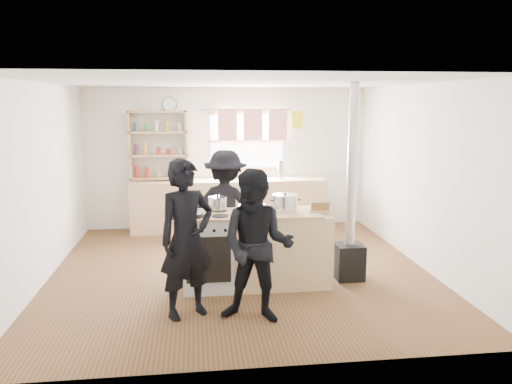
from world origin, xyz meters
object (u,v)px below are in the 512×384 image
cooking_island (256,249)px  person_near_left (187,239)px  stockpot_stove (218,203)px  flue_heater (350,229)px  stockpot_counter (285,203)px  roast_tray (252,209)px  thermos (281,170)px  person_near_right (257,247)px  person_far (226,208)px  skillet_greens (192,214)px  bread_board (320,207)px

cooking_island → person_near_left: (-0.83, -0.78, 0.38)m
stockpot_stove → flue_heater: bearing=-3.5°
stockpot_stove → person_near_left: bearing=-110.8°
stockpot_counter → flue_heater: (0.85, 0.05, -0.37)m
roast_tray → flue_heater: 1.31m
thermos → person_near_right: person_near_right is taller
flue_heater → person_far: size_ratio=1.55×
thermos → stockpot_counter: size_ratio=0.97×
skillet_greens → person_near_left: bearing=-94.9°
person_near_right → skillet_greens: bearing=145.1°
cooking_island → flue_heater: 1.23m
bread_board → person_far: size_ratio=0.19×
cooking_island → flue_heater: size_ratio=0.79×
cooking_island → bread_board: size_ratio=6.47×
thermos → roast_tray: thermos is taller
flue_heater → person_near_left: bearing=-156.8°
stockpot_counter → bread_board: bearing=-9.1°
person_near_right → flue_heater: bearing=56.7°
bread_board → flue_heater: flue_heater is taller
thermos → flue_heater: size_ratio=0.12×
skillet_greens → roast_tray: 0.74m
thermos → skillet_greens: bearing=-118.1°
skillet_greens → flue_heater: bearing=6.6°
thermos → stockpot_stove: size_ratio=1.28×
cooking_island → skillet_greens: skillet_greens is taller
stockpot_counter → bread_board: size_ratio=1.02×
roast_tray → person_far: (-0.27, 0.82, -0.17)m
roast_tray → stockpot_stove: stockpot_stove is taller
stockpot_counter → stockpot_stove: bearing=169.5°
skillet_greens → stockpot_counter: stockpot_counter is taller
cooking_island → person_far: (-0.32, 0.84, 0.34)m
stockpot_counter → person_near_right: size_ratio=0.20×
person_far → bread_board: bearing=159.7°
thermos → stockpot_stove: (-1.24, -2.58, -0.04)m
flue_heater → person_near_right: 1.72m
skillet_greens → cooking_island: bearing=10.1°
skillet_greens → person_near_left: person_near_left is taller
cooking_island → roast_tray: roast_tray is taller
stockpot_stove → stockpot_counter: bearing=-10.5°
stockpot_stove → flue_heater: (1.67, -0.10, -0.36)m
bread_board → person_near_left: person_near_left is taller
stockpot_counter → person_near_left: 1.47m
cooking_island → roast_tray: 0.51m
thermos → stockpot_stove: bearing=-115.7°
thermos → bread_board: 2.80m
cooking_island → person_near_right: person_near_right is taller
thermos → bread_board: bearing=-89.9°
skillet_greens → flue_heater: size_ratio=0.16×
thermos → cooking_island: bearing=-105.7°
person_far → flue_heater: bearing=171.8°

